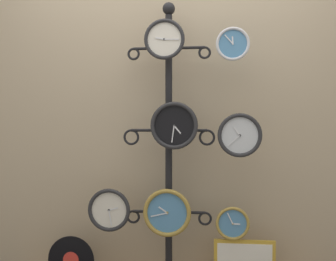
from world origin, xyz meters
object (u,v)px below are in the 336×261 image
clock_middle_center (174,126)px  clock_bottom_center (167,213)px  display_stand (169,178)px  clock_top_center (164,39)px  clock_middle_right (240,135)px  clock_bottom_left (109,210)px  clock_bottom_right (233,223)px  clock_top_right (233,44)px  vinyl_record (71,260)px

clock_middle_center → clock_bottom_center: clock_middle_center is taller
display_stand → clock_bottom_center: display_stand is taller
clock_top_center → display_stand: bearing=80.8°
clock_middle_right → clock_bottom_left: (-0.86, -0.01, -0.50)m
clock_middle_center → clock_bottom_right: bearing=4.3°
clock_top_center → clock_middle_right: clock_top_center is taller
clock_bottom_center → clock_top_right: bearing=1.7°
clock_top_center → vinyl_record: size_ratio=0.83×
clock_bottom_center → vinyl_record: size_ratio=0.98×
display_stand → vinyl_record: display_stand is taller
display_stand → clock_middle_right: 0.56m
display_stand → clock_bottom_right: display_stand is taller
display_stand → vinyl_record: 0.87m
clock_middle_center → clock_top_center: bearing=175.7°
clock_bottom_center → clock_bottom_right: clock_bottom_center is taller
clock_bottom_center → vinyl_record: bearing=178.9°
clock_top_right → clock_bottom_center: bearing=-178.3°
clock_top_right → vinyl_record: clock_top_right is taller
display_stand → clock_top_center: bearing=-99.2°
clock_top_center → vinyl_record: (-0.64, 0.01, -1.48)m
clock_middle_right → clock_top_center: bearing=180.0°
clock_top_right → vinyl_record: (-1.08, -0.00, -1.44)m
clock_top_center → clock_bottom_center: (0.02, 0.00, -1.14)m
vinyl_record → clock_bottom_right: bearing=0.5°
clock_top_center → vinyl_record: clock_top_center is taller
clock_bottom_left → clock_bottom_center: 0.39m
clock_top_right → clock_middle_center: clock_top_right is taller
clock_bottom_right → vinyl_record: clock_bottom_right is taller
clock_top_center → clock_bottom_left: bearing=-179.0°
clock_bottom_right → clock_middle_center: bearing=-175.7°
display_stand → clock_middle_right: bearing=-12.9°
clock_bottom_left → clock_top_center: bearing=1.0°
clock_top_right → vinyl_record: bearing=-180.0°
clock_bottom_left → vinyl_record: size_ratio=0.89×
clock_middle_center → vinyl_record: size_ratio=0.97×
display_stand → clock_top_center: size_ratio=7.35×
clock_top_right → clock_bottom_right: clock_top_right is taller
clock_bottom_center → clock_middle_center: bearing=-7.6°
clock_middle_center → clock_middle_right: clock_middle_center is taller
clock_middle_center → clock_middle_right: size_ratio=1.10×
clock_middle_right → clock_bottom_left: 0.99m
clock_top_right → clock_bottom_center: 1.18m
clock_top_right → clock_middle_center: size_ratio=0.70×
clock_top_center → clock_middle_right: bearing=-0.0°
clock_bottom_right → clock_top_center: bearing=-176.9°
clock_bottom_center → clock_middle_right: bearing=-0.2°
vinyl_record → clock_top_right: bearing=0.0°
clock_middle_center → vinyl_record: bearing=178.5°
clock_top_center → clock_top_right: clock_top_center is taller
clock_middle_center → vinyl_record: (-0.71, 0.02, -0.91)m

